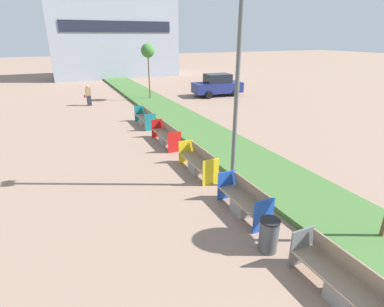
% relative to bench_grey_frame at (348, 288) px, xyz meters
% --- Properties ---
extents(planter_grass_strip, '(2.80, 120.00, 0.18)m').
position_rel_bench_grey_frame_xyz_m(planter_grass_strip, '(2.26, 7.75, -0.29)').
color(planter_grass_strip, '#426B33').
rests_on(planter_grass_strip, ground).
extents(building_backdrop, '(14.93, 5.73, 10.67)m').
position_rel_bench_grey_frame_xyz_m(building_backdrop, '(3.06, 37.20, 4.96)').
color(building_backdrop, '#939EAD').
rests_on(building_backdrop, ground).
extents(bench_grey_frame, '(0.65, 2.45, 0.94)m').
position_rel_bench_grey_frame_xyz_m(bench_grey_frame, '(0.00, 0.00, 0.00)').
color(bench_grey_frame, gray).
rests_on(bench_grey_frame, ground).
extents(bench_blue_frame, '(0.65, 1.94, 0.94)m').
position_rel_bench_grey_frame_xyz_m(bench_blue_frame, '(-0.01, 3.51, -0.01)').
color(bench_blue_frame, gray).
rests_on(bench_blue_frame, ground).
extents(bench_yellow_frame, '(0.65, 2.21, 0.94)m').
position_rel_bench_grey_frame_xyz_m(bench_yellow_frame, '(-0.00, 6.61, -0.01)').
color(bench_yellow_frame, gray).
rests_on(bench_yellow_frame, ground).
extents(bench_red_frame, '(0.65, 2.45, 0.94)m').
position_rel_bench_grey_frame_xyz_m(bench_red_frame, '(0.00, 10.15, 0.00)').
color(bench_red_frame, gray).
rests_on(bench_red_frame, ground).
extents(bench_teal_frame, '(0.65, 2.26, 0.94)m').
position_rel_bench_grey_frame_xyz_m(bench_teal_frame, '(-0.00, 13.68, -0.01)').
color(bench_teal_frame, gray).
rests_on(bench_teal_frame, ground).
extents(litter_bin, '(0.47, 0.47, 0.85)m').
position_rel_bench_grey_frame_xyz_m(litter_bin, '(-0.40, 1.88, 0.05)').
color(litter_bin, '#4C4F51').
rests_on(litter_bin, ground).
extents(street_lamp_post, '(0.24, 0.44, 7.07)m').
position_rel_bench_grey_frame_xyz_m(street_lamp_post, '(0.61, 5.16, 3.53)').
color(street_lamp_post, '#56595B').
rests_on(street_lamp_post, ground).
extents(sapling_tree_far, '(1.05, 1.05, 4.34)m').
position_rel_bench_grey_frame_xyz_m(sapling_tree_far, '(2.40, 20.63, 3.38)').
color(sapling_tree_far, brown).
rests_on(sapling_tree_far, ground).
extents(pedestrian_walking, '(0.53, 0.24, 1.55)m').
position_rel_bench_grey_frame_xyz_m(pedestrian_walking, '(-2.32, 20.62, 0.40)').
color(pedestrian_walking, '#232633').
rests_on(pedestrian_walking, ground).
extents(parked_car_distant, '(4.33, 2.08, 1.86)m').
position_rel_bench_grey_frame_xyz_m(parked_car_distant, '(8.29, 20.13, 0.54)').
color(parked_car_distant, navy).
rests_on(parked_car_distant, ground).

